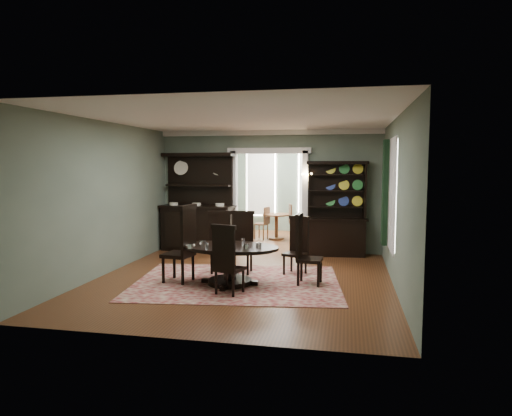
{
  "coord_description": "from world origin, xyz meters",
  "views": [
    {
      "loc": [
        1.9,
        -8.18,
        2.16
      ],
      "look_at": [
        0.15,
        0.6,
        1.31
      ],
      "focal_mm": 32.0,
      "sensor_mm": 36.0,
      "label": 1
    }
  ],
  "objects_px": {
    "sideboard": "(198,217)",
    "welsh_dresser": "(336,221)",
    "dining_table": "(230,258)",
    "parlor_table": "(276,223)"
  },
  "relations": [
    {
      "from": "sideboard",
      "to": "welsh_dresser",
      "type": "height_order",
      "value": "sideboard"
    },
    {
      "from": "dining_table",
      "to": "welsh_dresser",
      "type": "height_order",
      "value": "welsh_dresser"
    },
    {
      "from": "sideboard",
      "to": "parlor_table",
      "type": "relative_size",
      "value": 3.06
    },
    {
      "from": "sideboard",
      "to": "parlor_table",
      "type": "xyz_separation_m",
      "value": [
        1.69,
        2.02,
        -0.37
      ]
    },
    {
      "from": "sideboard",
      "to": "parlor_table",
      "type": "height_order",
      "value": "sideboard"
    },
    {
      "from": "sideboard",
      "to": "welsh_dresser",
      "type": "bearing_deg",
      "value": 5.76
    },
    {
      "from": "dining_table",
      "to": "parlor_table",
      "type": "height_order",
      "value": "parlor_table"
    },
    {
      "from": "parlor_table",
      "to": "sideboard",
      "type": "bearing_deg",
      "value": -129.9
    },
    {
      "from": "welsh_dresser",
      "to": "sideboard",
      "type": "bearing_deg",
      "value": 176.08
    },
    {
      "from": "welsh_dresser",
      "to": "dining_table",
      "type": "bearing_deg",
      "value": -124.95
    }
  ]
}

